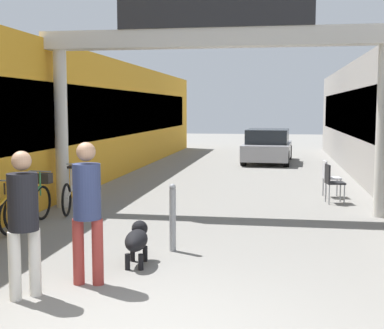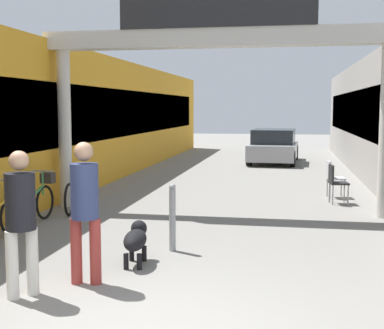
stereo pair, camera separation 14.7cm
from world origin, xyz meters
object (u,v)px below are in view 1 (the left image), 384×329
Objects in this scene: pedestrian_companion at (23,215)px; cafe_chair_aluminium_farther at (329,175)px; cafe_chair_black_nearer at (332,180)px; dog_on_leash at (137,239)px; pedestrian_with_dog at (87,203)px; bicycle_green_third at (32,201)px; bollard_post_metal at (173,217)px; parked_car_silver at (268,146)px; bicycle_silver_farthest at (74,190)px.

pedestrian_companion reaches higher than cafe_chair_aluminium_farther.
cafe_chair_aluminium_farther is at bearing 89.55° from cafe_chair_black_nearer.
dog_on_leash is 0.89× the size of cafe_chair_black_nearer.
bicycle_green_third is (-2.25, 3.12, -0.58)m from pedestrian_with_dog.
bollard_post_metal is at bearing -121.23° from cafe_chair_black_nearer.
parked_car_silver is at bearing 83.99° from dog_on_leash.
bicycle_green_third is 1.90× the size of cafe_chair_aluminium_farther.
bicycle_green_third is 0.41× the size of parked_car_silver.
bicycle_green_third reaches higher than cafe_chair_aluminium_farther.
pedestrian_with_dog is at bearing -54.27° from bicycle_green_third.
cafe_chair_aluminium_farther reaches higher than dog_on_leash.
parked_car_silver is (1.16, 13.56, 0.12)m from bollard_post_metal.
parked_car_silver is (1.88, 15.25, -0.37)m from pedestrian_with_dog.
pedestrian_with_dog is 1.90m from bollard_post_metal.
bollard_post_metal is (2.70, -2.83, 0.09)m from bicycle_silver_farthest.
bollard_post_metal is 1.16× the size of cafe_chair_black_nearer.
cafe_chair_black_nearer is (5.75, 3.15, 0.10)m from bicycle_green_third.
bicycle_green_third is 1.42m from bicycle_silver_farthest.
cafe_chair_aluminium_farther is (3.51, 7.13, -0.47)m from pedestrian_with_dog.
pedestrian_companion is 1.01× the size of bicycle_silver_farthest.
bicycle_silver_farthest is 0.41× the size of parked_car_silver.
cafe_chair_aluminium_farther is (3.14, 6.20, 0.18)m from dog_on_leash.
pedestrian_companion is at bearing -65.26° from bicycle_green_third.
pedestrian_with_dog is 0.79m from pedestrian_companion.
bicycle_silver_farthest is 11.41m from parked_car_silver.
dog_on_leash is at bearing -114.78° from bollard_post_metal.
cafe_chair_black_nearer is 0.22× the size of parked_car_silver.
pedestrian_companion is at bearing -98.74° from parked_car_silver.
parked_car_silver is (3.85, 10.73, 0.21)m from bicycle_silver_farthest.
bicycle_silver_farthest is 1.89× the size of cafe_chair_black_nearer.
bicycle_green_third is at bearing 114.74° from pedestrian_companion.
pedestrian_companion is 2.14× the size of dog_on_leash.
parked_car_silver is at bearing 81.26° from pedestrian_companion.
cafe_chair_black_nearer is (5.48, 1.75, 0.10)m from bicycle_silver_farthest.
cafe_chair_black_nearer and cafe_chair_aluminium_farther have the same top height.
dog_on_leash is (0.37, 0.92, -0.66)m from pedestrian_with_dog.
bicycle_green_third and bicycle_silver_farthest have the same top height.
bollard_post_metal reaches higher than bicycle_green_third.
pedestrian_companion is at bearing -120.68° from cafe_chair_black_nearer.
bollard_post_metal is (2.97, -1.44, 0.09)m from bicycle_green_third.
bollard_post_metal is (0.72, 1.69, -0.49)m from pedestrian_with_dog.
cafe_chair_black_nearer is 1.00× the size of cafe_chair_aluminium_farther.
pedestrian_companion is 1.85m from dog_on_leash.
cafe_chair_black_nearer is (3.13, 5.35, 0.18)m from dog_on_leash.
bicycle_silver_farthest is 3.91m from bollard_post_metal.
cafe_chair_black_nearer reaches higher than dog_on_leash.
bicycle_silver_farthest is 1.89× the size of cafe_chair_aluminium_farther.
pedestrian_with_dog is 3.89m from bicycle_green_third.
dog_on_leash is 0.76× the size of bollard_post_metal.
cafe_chair_aluminium_farther is (2.79, 5.44, 0.02)m from bollard_post_metal.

